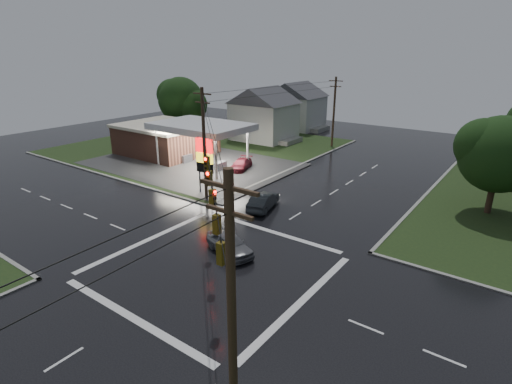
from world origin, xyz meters
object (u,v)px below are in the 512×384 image
Objects in this scene: gas_station at (170,138)px; utility_pole_se at (232,319)px; car_crossing at (229,244)px; car_north at (263,201)px; tree_nw_behind at (181,100)px; utility_pole_nw at (204,143)px; utility_pole_n at (334,111)px; tree_ne_near at (501,155)px; house_far at (296,105)px; house_near at (264,113)px; pylon_sign at (204,157)px; car_pump at (241,164)px.

utility_pole_se reaches higher than gas_station.
car_crossing is (25.32, -17.60, -1.77)m from gas_station.
car_north is (22.32, -8.96, -1.76)m from gas_station.
tree_nw_behind is at bearing -46.64° from car_north.
utility_pole_nw is 1.00× the size of utility_pole_se.
utility_pole_n reaches higher than car_crossing.
utility_pole_nw is 1.22× the size of tree_ne_near.
gas_station is at bearing -97.50° from house_far.
car_crossing is at bearing -58.72° from house_near.
house_near is at bearing -69.51° from car_north.
pylon_sign is at bearing 135.00° from utility_pole_se.
car_pump is at bearing 109.51° from utility_pole_nw.
pylon_sign is 30.49m from tree_nw_behind.
utility_pole_nw reaches higher than house_far.
house_far is 1.10× the size of tree_nw_behind.
car_north is 1.05× the size of car_crossing.
utility_pole_nw is at bearing -66.63° from house_near.
car_pump is (20.68, -10.17, -5.52)m from tree_nw_behind.
car_pump is at bearing -101.37° from utility_pole_n.
utility_pole_nw reaches higher than tree_ne_near.
utility_pole_nw is at bearing -90.00° from utility_pole_n.
utility_pole_n is (16.18, 18.30, 2.92)m from gas_station.
tree_ne_near is at bearing -35.77° from house_far.
tree_nw_behind is (-11.89, -18.01, 1.77)m from house_far.
car_crossing is at bearing -39.79° from tree_nw_behind.
house_far is (-31.45, 57.50, -1.32)m from utility_pole_se.
utility_pole_n is (0.00, 28.50, -0.25)m from utility_pole_nw.
tree_nw_behind is 43.91m from car_crossing.
car_crossing reaches higher than car_pump.
car_pump is (-3.66, 10.32, -5.06)m from utility_pole_nw.
pylon_sign is 2.22m from utility_pole_nw.
car_north is 1.05× the size of car_pump.
pylon_sign is 13.56m from car_crossing.
car_pump is at bearing 105.91° from pylon_sign.
house_near reaches higher than gas_station.
tree_ne_near is at bearing 81.62° from utility_pole_se.
gas_station is 2.37× the size of house_far.
utility_pole_nw is 2.42× the size of car_crossing.
gas_station is at bearing 147.77° from utility_pole_nw.
utility_pole_n reaches higher than pylon_sign.
car_north is at bearing -55.15° from house_near.
car_pump is at bearing -57.20° from car_north.
house_near reaches higher than pylon_sign.
car_crossing is 21.86m from car_pump.
gas_station is at bearing 148.78° from pylon_sign.
utility_pole_se is 54.77m from house_near.
house_near and house_far have the same top height.
car_pump is at bearing 0.56° from gas_station.
house_near is at bearing 24.98° from tree_nw_behind.
car_north is (6.14, 1.23, -4.93)m from utility_pole_nw.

